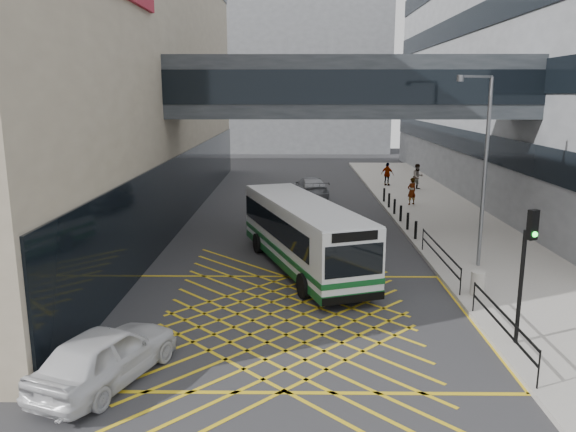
{
  "coord_description": "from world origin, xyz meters",
  "views": [
    {
      "loc": [
        0.24,
        -17.0,
        7.14
      ],
      "look_at": [
        0.0,
        4.0,
        2.6
      ],
      "focal_mm": 35.0,
      "sensor_mm": 36.0,
      "label": 1
    }
  ],
  "objects_px": {
    "traffic_light": "(526,258)",
    "bus": "(302,233)",
    "car_silver": "(311,186)",
    "street_lamp": "(482,161)",
    "pedestrian_c": "(387,174)",
    "litter_bin": "(478,283)",
    "pedestrian_b": "(418,177)",
    "car_white": "(106,354)",
    "pedestrian_a": "(412,191)",
    "car_dark": "(284,201)"
  },
  "relations": [
    {
      "from": "traffic_light",
      "to": "bus",
      "type": "bearing_deg",
      "value": 103.69
    },
    {
      "from": "car_silver",
      "to": "traffic_light",
      "type": "xyz_separation_m",
      "value": [
        5.28,
        -24.46,
        1.96
      ]
    },
    {
      "from": "street_lamp",
      "to": "traffic_light",
      "type": "bearing_deg",
      "value": -122.01
    },
    {
      "from": "car_silver",
      "to": "pedestrian_c",
      "type": "distance_m",
      "value": 7.5
    },
    {
      "from": "litter_bin",
      "to": "pedestrian_b",
      "type": "bearing_deg",
      "value": 83.13
    },
    {
      "from": "car_white",
      "to": "traffic_light",
      "type": "distance_m",
      "value": 11.53
    },
    {
      "from": "car_white",
      "to": "street_lamp",
      "type": "xyz_separation_m",
      "value": [
        12.28,
        9.53,
        3.81
      ]
    },
    {
      "from": "pedestrian_b",
      "to": "pedestrian_c",
      "type": "height_order",
      "value": "pedestrian_b"
    },
    {
      "from": "car_silver",
      "to": "litter_bin",
      "type": "height_order",
      "value": "car_silver"
    },
    {
      "from": "car_silver",
      "to": "pedestrian_a",
      "type": "bearing_deg",
      "value": 143.16
    },
    {
      "from": "pedestrian_b",
      "to": "pedestrian_c",
      "type": "xyz_separation_m",
      "value": [
        -2.0,
        1.72,
        -0.06
      ]
    },
    {
      "from": "traffic_light",
      "to": "car_dark",
      "type": "bearing_deg",
      "value": 85.07
    },
    {
      "from": "car_silver",
      "to": "litter_bin",
      "type": "relative_size",
      "value": 5.69
    },
    {
      "from": "litter_bin",
      "to": "traffic_light",
      "type": "bearing_deg",
      "value": -91.34
    },
    {
      "from": "bus",
      "to": "pedestrian_a",
      "type": "bearing_deg",
      "value": 42.39
    },
    {
      "from": "street_lamp",
      "to": "pedestrian_c",
      "type": "xyz_separation_m",
      "value": [
        -0.24,
        21.22,
        -3.51
      ]
    },
    {
      "from": "pedestrian_a",
      "to": "pedestrian_b",
      "type": "height_order",
      "value": "pedestrian_b"
    },
    {
      "from": "traffic_light",
      "to": "street_lamp",
      "type": "relative_size",
      "value": 0.51
    },
    {
      "from": "litter_bin",
      "to": "pedestrian_c",
      "type": "height_order",
      "value": "pedestrian_c"
    },
    {
      "from": "car_dark",
      "to": "pedestrian_c",
      "type": "relative_size",
      "value": 2.34
    },
    {
      "from": "street_lamp",
      "to": "pedestrian_c",
      "type": "height_order",
      "value": "street_lamp"
    },
    {
      "from": "car_silver",
      "to": "bus",
      "type": "bearing_deg",
      "value": 78.76
    },
    {
      "from": "bus",
      "to": "car_silver",
      "type": "distance_m",
      "value": 16.84
    },
    {
      "from": "bus",
      "to": "pedestrian_b",
      "type": "distance_m",
      "value": 21.35
    },
    {
      "from": "car_silver",
      "to": "pedestrian_b",
      "type": "bearing_deg",
      "value": -170.9
    },
    {
      "from": "car_dark",
      "to": "car_white",
      "type": "bearing_deg",
      "value": 65.68
    },
    {
      "from": "bus",
      "to": "car_white",
      "type": "bearing_deg",
      "value": -136.53
    },
    {
      "from": "car_dark",
      "to": "pedestrian_a",
      "type": "relative_size",
      "value": 2.39
    },
    {
      "from": "car_dark",
      "to": "pedestrian_c",
      "type": "distance_m",
      "value": 12.22
    },
    {
      "from": "car_silver",
      "to": "car_dark",
      "type": "bearing_deg",
      "value": 61.97
    },
    {
      "from": "car_white",
      "to": "pedestrian_c",
      "type": "relative_size",
      "value": 2.66
    },
    {
      "from": "bus",
      "to": "car_white",
      "type": "xyz_separation_m",
      "value": [
        -5.07,
        -9.67,
        -0.77
      ]
    },
    {
      "from": "car_white",
      "to": "pedestrian_a",
      "type": "distance_m",
      "value": 26.09
    },
    {
      "from": "litter_bin",
      "to": "pedestrian_a",
      "type": "xyz_separation_m",
      "value": [
        1.09,
        16.92,
        0.44
      ]
    },
    {
      "from": "car_silver",
      "to": "pedestrian_c",
      "type": "relative_size",
      "value": 2.76
    },
    {
      "from": "street_lamp",
      "to": "litter_bin",
      "type": "bearing_deg",
      "value": -129.83
    },
    {
      "from": "bus",
      "to": "pedestrian_a",
      "type": "xyz_separation_m",
      "value": [
        7.29,
        13.3,
        -0.49
      ]
    },
    {
      "from": "car_silver",
      "to": "pedestrian_b",
      "type": "relative_size",
      "value": 2.59
    },
    {
      "from": "street_lamp",
      "to": "bus",
      "type": "bearing_deg",
      "value": 155.26
    },
    {
      "from": "traffic_light",
      "to": "pedestrian_c",
      "type": "distance_m",
      "value": 28.82
    },
    {
      "from": "car_dark",
      "to": "traffic_light",
      "type": "distance_m",
      "value": 20.81
    },
    {
      "from": "traffic_light",
      "to": "litter_bin",
      "type": "distance_m",
      "value": 4.57
    },
    {
      "from": "street_lamp",
      "to": "pedestrian_c",
      "type": "relative_size",
      "value": 4.33
    },
    {
      "from": "bus",
      "to": "car_dark",
      "type": "distance_m",
      "value": 11.87
    },
    {
      "from": "car_white",
      "to": "street_lamp",
      "type": "height_order",
      "value": "street_lamp"
    },
    {
      "from": "pedestrian_b",
      "to": "car_silver",
      "type": "bearing_deg",
      "value": 176.42
    },
    {
      "from": "litter_bin",
      "to": "car_dark",
      "type": "bearing_deg",
      "value": 114.9
    },
    {
      "from": "street_lamp",
      "to": "pedestrian_b",
      "type": "xyz_separation_m",
      "value": [
        1.76,
        19.51,
        -3.45
      ]
    },
    {
      "from": "litter_bin",
      "to": "pedestrian_a",
      "type": "bearing_deg",
      "value": 86.33
    },
    {
      "from": "car_silver",
      "to": "traffic_light",
      "type": "relative_size",
      "value": 1.25
    }
  ]
}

